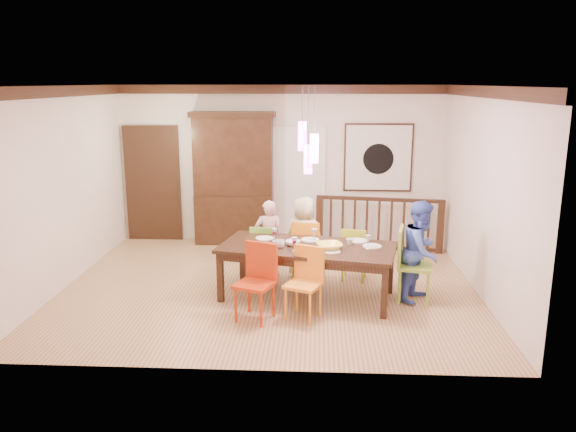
{
  "coord_description": "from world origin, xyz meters",
  "views": [
    {
      "loc": [
        0.68,
        -7.83,
        2.96
      ],
      "look_at": [
        0.27,
        0.01,
        1.07
      ],
      "focal_mm": 35.0,
      "sensor_mm": 36.0,
      "label": 1
    }
  ],
  "objects_px": {
    "dining_table": "(307,251)",
    "person_end_right": "(421,251)",
    "person_far_mid": "(304,237)",
    "chair_far_left": "(264,247)",
    "china_hutch": "(234,179)",
    "person_far_left": "(269,238)",
    "chair_end_right": "(415,260)",
    "balustrade": "(379,223)"
  },
  "relations": [
    {
      "from": "person_end_right",
      "to": "person_far_left",
      "type": "bearing_deg",
      "value": 98.17
    },
    {
      "from": "person_far_left",
      "to": "person_end_right",
      "type": "xyz_separation_m",
      "value": [
        2.16,
        -0.87,
        0.1
      ]
    },
    {
      "from": "chair_far_left",
      "to": "balustrade",
      "type": "bearing_deg",
      "value": -137.47
    },
    {
      "from": "chair_far_left",
      "to": "china_hutch",
      "type": "height_order",
      "value": "china_hutch"
    },
    {
      "from": "chair_end_right",
      "to": "person_end_right",
      "type": "height_order",
      "value": "person_end_right"
    },
    {
      "from": "person_far_left",
      "to": "china_hutch",
      "type": "bearing_deg",
      "value": -71.17
    },
    {
      "from": "chair_far_left",
      "to": "dining_table",
      "type": "bearing_deg",
      "value": 133.81
    },
    {
      "from": "chair_end_right",
      "to": "person_end_right",
      "type": "xyz_separation_m",
      "value": [
        0.08,
        0.05,
        0.11
      ]
    },
    {
      "from": "chair_end_right",
      "to": "person_end_right",
      "type": "relative_size",
      "value": 0.73
    },
    {
      "from": "dining_table",
      "to": "balustrade",
      "type": "relative_size",
      "value": 1.13
    },
    {
      "from": "china_hutch",
      "to": "balustrade",
      "type": "bearing_deg",
      "value": -7.46
    },
    {
      "from": "balustrade",
      "to": "person_end_right",
      "type": "relative_size",
      "value": 1.62
    },
    {
      "from": "dining_table",
      "to": "chair_end_right",
      "type": "distance_m",
      "value": 1.48
    },
    {
      "from": "chair_end_right",
      "to": "person_far_left",
      "type": "relative_size",
      "value": 0.85
    },
    {
      "from": "person_far_left",
      "to": "person_end_right",
      "type": "height_order",
      "value": "person_end_right"
    },
    {
      "from": "chair_far_left",
      "to": "china_hutch",
      "type": "relative_size",
      "value": 0.34
    },
    {
      "from": "dining_table",
      "to": "person_far_mid",
      "type": "height_order",
      "value": "person_far_mid"
    },
    {
      "from": "person_end_right",
      "to": "chair_end_right",
      "type": "bearing_deg",
      "value": 149.22
    },
    {
      "from": "china_hutch",
      "to": "person_end_right",
      "type": "height_order",
      "value": "china_hutch"
    },
    {
      "from": "chair_end_right",
      "to": "person_far_mid",
      "type": "relative_size",
      "value": 0.81
    },
    {
      "from": "dining_table",
      "to": "person_end_right",
      "type": "height_order",
      "value": "person_end_right"
    },
    {
      "from": "dining_table",
      "to": "chair_far_left",
      "type": "height_order",
      "value": "chair_far_left"
    },
    {
      "from": "chair_far_left",
      "to": "chair_end_right",
      "type": "relative_size",
      "value": 0.82
    },
    {
      "from": "china_hutch",
      "to": "person_far_mid",
      "type": "height_order",
      "value": "china_hutch"
    },
    {
      "from": "balustrade",
      "to": "china_hutch",
      "type": "bearing_deg",
      "value": -179.65
    },
    {
      "from": "china_hutch",
      "to": "chair_far_left",
      "type": "bearing_deg",
      "value": -69.02
    },
    {
      "from": "dining_table",
      "to": "person_end_right",
      "type": "bearing_deg",
      "value": 11.85
    },
    {
      "from": "dining_table",
      "to": "person_far_left",
      "type": "distance_m",
      "value": 1.07
    },
    {
      "from": "balustrade",
      "to": "person_far_mid",
      "type": "xyz_separation_m",
      "value": [
        -1.3,
        -1.5,
        0.13
      ]
    },
    {
      "from": "chair_far_left",
      "to": "chair_end_right",
      "type": "bearing_deg",
      "value": 162.14
    },
    {
      "from": "chair_far_left",
      "to": "person_end_right",
      "type": "bearing_deg",
      "value": 163.89
    },
    {
      "from": "balustrade",
      "to": "person_end_right",
      "type": "distance_m",
      "value": 2.38
    },
    {
      "from": "balustrade",
      "to": "person_far_left",
      "type": "xyz_separation_m",
      "value": [
        -1.84,
        -1.48,
        0.1
      ]
    },
    {
      "from": "chair_end_right",
      "to": "person_far_mid",
      "type": "distance_m",
      "value": 1.79
    },
    {
      "from": "dining_table",
      "to": "person_end_right",
      "type": "xyz_separation_m",
      "value": [
        1.56,
        0.0,
        0.02
      ]
    },
    {
      "from": "china_hutch",
      "to": "person_far_mid",
      "type": "relative_size",
      "value": 1.92
    },
    {
      "from": "dining_table",
      "to": "person_far_mid",
      "type": "xyz_separation_m",
      "value": [
        -0.07,
        0.86,
        -0.04
      ]
    },
    {
      "from": "person_far_left",
      "to": "person_far_mid",
      "type": "bearing_deg",
      "value": 173.25
    },
    {
      "from": "person_end_right",
      "to": "chair_far_left",
      "type": "bearing_deg",
      "value": 100.4
    },
    {
      "from": "chair_far_left",
      "to": "person_far_left",
      "type": "xyz_separation_m",
      "value": [
        0.07,
        0.07,
        0.12
      ]
    },
    {
      "from": "chair_far_left",
      "to": "chair_end_right",
      "type": "distance_m",
      "value": 2.32
    },
    {
      "from": "chair_end_right",
      "to": "person_end_right",
      "type": "bearing_deg",
      "value": -49.25
    }
  ]
}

